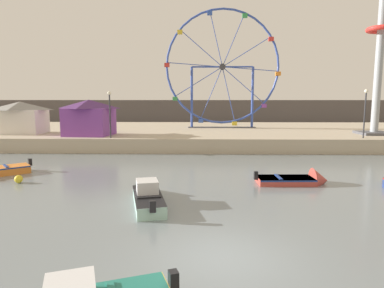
# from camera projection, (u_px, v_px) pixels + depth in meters

# --- Properties ---
(ground_plane) EXTENTS (240.00, 240.00, 0.00)m
(ground_plane) POSITION_uv_depth(u_px,v_px,m) (223.00, 257.00, 9.76)
(ground_plane) COLOR slate
(quay_promenade) EXTENTS (110.00, 20.81, 1.25)m
(quay_promenade) POSITION_uv_depth(u_px,v_px,m) (206.00, 134.00, 38.27)
(quay_promenade) COLOR #B7A88E
(quay_promenade) RESTS_ON ground_plane
(distant_town_skyline) EXTENTS (140.00, 3.00, 4.40)m
(distant_town_skyline) POSITION_uv_depth(u_px,v_px,m) (204.00, 113.00, 58.11)
(distant_town_skyline) COLOR #564C47
(distant_town_skyline) RESTS_ON ground_plane
(motorboat_seafoam) EXTENTS (2.18, 4.81, 1.34)m
(motorboat_seafoam) POSITION_uv_depth(u_px,v_px,m) (147.00, 194.00, 15.05)
(motorboat_seafoam) COLOR #93BCAD
(motorboat_seafoam) RESTS_ON ground_plane
(motorboat_faded_red) EXTENTS (4.05, 1.56, 1.37)m
(motorboat_faded_red) POSITION_uv_depth(u_px,v_px,m) (301.00, 180.00, 18.24)
(motorboat_faded_red) COLOR #B24238
(motorboat_faded_red) RESTS_ON ground_plane
(ferris_wheel_blue_frame) EXTENTS (13.29, 1.20, 13.49)m
(ferris_wheel_blue_frame) POSITION_uv_depth(u_px,v_px,m) (222.00, 69.00, 38.29)
(ferris_wheel_blue_frame) COLOR #334CA8
(ferris_wheel_blue_frame) RESTS_ON quay_promenade
(drop_tower_steel_tower) EXTENTS (2.80, 2.80, 13.04)m
(drop_tower_steel_tower) POSITION_uv_depth(u_px,v_px,m) (379.00, 65.00, 30.92)
(drop_tower_steel_tower) COLOR #999EA3
(drop_tower_steel_tower) RESTS_ON quay_promenade
(carnival_booth_white_ticket) EXTENTS (4.73, 3.63, 3.08)m
(carnival_booth_white_ticket) POSITION_uv_depth(u_px,v_px,m) (21.00, 117.00, 32.53)
(carnival_booth_white_ticket) COLOR silver
(carnival_booth_white_ticket) RESTS_ON quay_promenade
(carnival_booth_purple_stall) EXTENTS (4.61, 4.28, 3.28)m
(carnival_booth_purple_stall) POSITION_uv_depth(u_px,v_px,m) (89.00, 117.00, 30.82)
(carnival_booth_purple_stall) COLOR purple
(carnival_booth_purple_stall) RESTS_ON quay_promenade
(promenade_lamp_near) EXTENTS (0.32, 0.32, 4.15)m
(promenade_lamp_near) POSITION_uv_depth(u_px,v_px,m) (365.00, 107.00, 28.39)
(promenade_lamp_near) COLOR #2D2D33
(promenade_lamp_near) RESTS_ON quay_promenade
(promenade_lamp_far) EXTENTS (0.32, 0.32, 3.98)m
(promenade_lamp_far) POSITION_uv_depth(u_px,v_px,m) (110.00, 108.00, 28.46)
(promenade_lamp_far) COLOR #2D2D33
(promenade_lamp_far) RESTS_ON quay_promenade
(mooring_buoy_orange) EXTENTS (0.44, 0.44, 0.44)m
(mooring_buoy_orange) POSITION_uv_depth(u_px,v_px,m) (19.00, 179.00, 18.36)
(mooring_buoy_orange) COLOR yellow
(mooring_buoy_orange) RESTS_ON ground_plane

